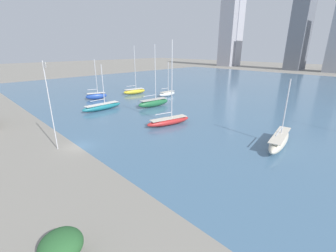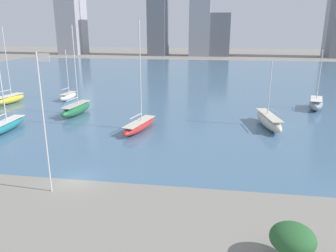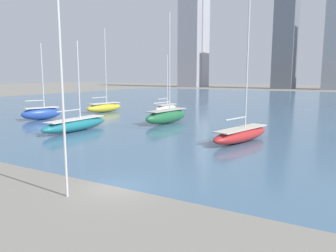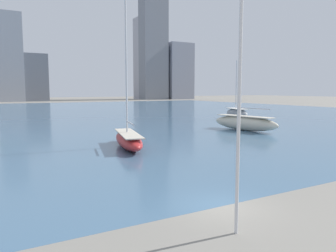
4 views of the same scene
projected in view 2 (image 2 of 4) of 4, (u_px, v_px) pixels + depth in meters
ground_plane at (78, 180)px, 33.71m from camera, size 500.00×500.00×0.00m
harbor_water at (172, 80)px, 100.07m from camera, size 180.00×140.00×0.00m
flag_pole at (44, 120)px, 29.37m from camera, size 1.24×0.14×13.10m
yard_shrub at (293, 239)px, 21.41m from camera, size 2.99×2.99×2.68m
distant_city_skyline at (234, 9)px, 182.55m from camera, size 187.48×20.63×70.86m
sailboat_teal at (4, 126)px, 49.21m from camera, size 2.46×10.65×11.08m
sailboat_yellow at (10, 99)px, 68.13m from camera, size 3.52×8.22×15.48m
sailboat_green at (76, 109)px, 59.07m from camera, size 3.11×9.50×15.61m
sailboat_red at (139, 125)px, 49.79m from camera, size 4.28×9.87×16.16m
sailboat_cream at (269, 121)px, 51.44m from camera, size 3.87×10.90×10.48m
sailboat_white at (68, 96)px, 71.53m from camera, size 2.27×6.43×10.66m
sailboat_gray at (316, 104)px, 63.03m from camera, size 4.39×7.90×11.33m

